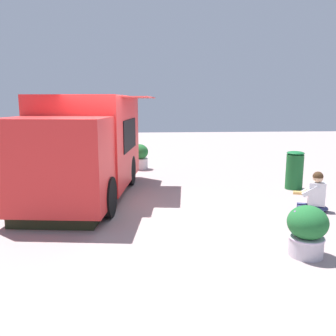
# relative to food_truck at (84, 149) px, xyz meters

# --- Properties ---
(ground_plane) EXTENTS (40.00, 40.00, 0.00)m
(ground_plane) POSITION_rel_food_truck_xyz_m (-0.97, 0.83, -1.20)
(ground_plane) COLOR #A48F8D
(food_truck) EXTENTS (3.16, 5.19, 2.50)m
(food_truck) POSITION_rel_food_truck_xyz_m (0.00, 0.00, 0.00)
(food_truck) COLOR red
(food_truck) RESTS_ON ground_plane
(person_customer) EXTENTS (0.79, 0.60, 0.87)m
(person_customer) POSITION_rel_food_truck_xyz_m (-5.16, 1.66, -0.86)
(person_customer) COLOR navy
(person_customer) RESTS_ON ground_plane
(planter_flowering_near) EXTENTS (0.63, 0.63, 0.89)m
(planter_flowering_near) POSITION_rel_food_truck_xyz_m (-1.34, -3.58, -0.75)
(planter_flowering_near) COLOR silver
(planter_flowering_near) RESTS_ON ground_plane
(planter_flowering_far) EXTENTS (0.61, 0.61, 0.79)m
(planter_flowering_far) POSITION_rel_food_truck_xyz_m (-3.92, 3.89, -0.78)
(planter_flowering_far) COLOR silver
(planter_flowering_far) RESTS_ON ground_plane
(trash_bin) EXTENTS (0.47, 0.47, 1.04)m
(trash_bin) POSITION_rel_food_truck_xyz_m (-5.56, -0.31, -0.68)
(trash_bin) COLOR #185D29
(trash_bin) RESTS_ON ground_plane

